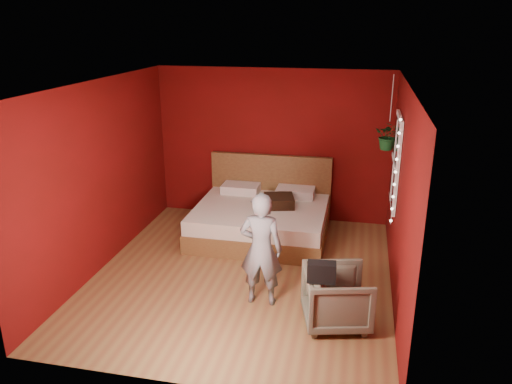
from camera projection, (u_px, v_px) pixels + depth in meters
name	position (u px, v px, depth m)	size (l,w,h in m)	color
floor	(242.00, 275.00, 6.90)	(4.50, 4.50, 0.00)	brown
room_walls	(241.00, 158.00, 6.35)	(4.04, 4.54, 2.62)	#650A0B
window	(396.00, 161.00, 6.85)	(0.05, 0.97, 1.27)	white
fairy_lights	(396.00, 172.00, 6.37)	(0.04, 0.04, 1.45)	silver
bed	(262.00, 217.00, 8.10)	(2.10, 1.78, 1.15)	brown
person	(261.00, 249.00, 6.02)	(0.53, 0.34, 1.44)	slate
armchair	(337.00, 297.00, 5.70)	(0.72, 0.74, 0.67)	#656450
handbag	(322.00, 272.00, 5.35)	(0.31, 0.15, 0.22)	black
throw_pillow	(279.00, 201.00, 7.94)	(0.46, 0.46, 0.16)	black
hanging_plant	(389.00, 136.00, 7.45)	(0.42, 0.37, 1.11)	silver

